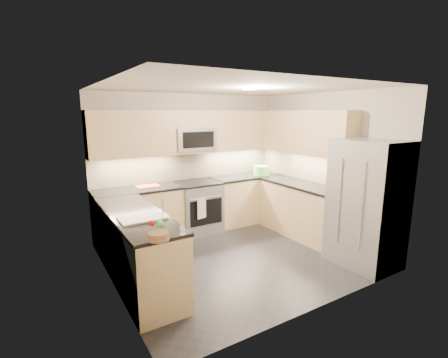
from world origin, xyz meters
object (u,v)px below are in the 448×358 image
(utensil_bowl, at_px, (261,170))
(refrigerator, at_px, (367,204))
(fruit_basket, at_px, (159,236))
(gas_range, at_px, (198,207))
(microwave, at_px, (194,139))
(cutting_board, at_px, (148,186))

(utensil_bowl, bearing_deg, refrigerator, -88.69)
(utensil_bowl, bearing_deg, fruit_basket, -143.56)
(gas_range, bearing_deg, refrigerator, -59.12)
(microwave, distance_m, cutting_board, 1.16)
(gas_range, bearing_deg, utensil_bowl, -3.00)
(microwave, relative_size, utensil_bowl, 2.44)
(gas_range, relative_size, microwave, 1.20)
(gas_range, bearing_deg, cutting_board, 173.93)
(microwave, height_order, cutting_board, microwave)
(refrigerator, xyz_separation_m, fruit_basket, (-3.01, 0.17, 0.08))
(gas_range, bearing_deg, fruit_basket, -124.64)
(refrigerator, distance_m, cutting_board, 3.44)
(refrigerator, bearing_deg, cutting_board, 132.85)
(fruit_basket, bearing_deg, cutting_board, 74.06)
(refrigerator, relative_size, cutting_board, 4.86)
(microwave, height_order, refrigerator, microwave)
(gas_range, distance_m, cutting_board, 1.02)
(utensil_bowl, relative_size, cutting_board, 0.84)
(microwave, height_order, fruit_basket, microwave)
(cutting_board, bearing_deg, microwave, 1.98)
(fruit_basket, bearing_deg, refrigerator, -3.26)
(refrigerator, xyz_separation_m, cutting_board, (-2.34, 2.52, 0.05))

